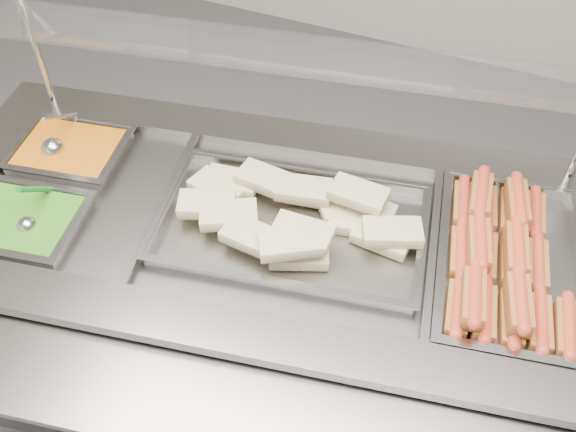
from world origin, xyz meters
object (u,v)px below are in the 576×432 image
at_px(sneeze_guard, 288,55).
at_px(ladle, 54,147).
at_px(pan_wraps, 292,229).
at_px(pan_hotdogs, 507,269).
at_px(serving_spoon, 29,219).
at_px(steam_counter, 273,314).

relative_size(sneeze_guard, ladle, 8.73).
bearing_deg(pan_wraps, pan_hotdogs, 10.40).
bearing_deg(serving_spoon, pan_wraps, 22.92).
bearing_deg(sneeze_guard, steam_counter, -79.60).
xyz_separation_m(steam_counter, pan_wraps, (0.06, 0.01, 0.40)).
xyz_separation_m(pan_hotdogs, serving_spoon, (-1.13, -0.35, 0.05)).
relative_size(steam_counter, pan_hotdogs, 3.32).
bearing_deg(ladle, pan_wraps, 0.46).
xyz_separation_m(steam_counter, pan_hotdogs, (0.58, 0.11, 0.39)).
bearing_deg(ladle, pan_hotdogs, 4.71).
distance_m(pan_hotdogs, serving_spoon, 1.18).
xyz_separation_m(ladle, serving_spoon, (0.11, -0.25, 0.00)).
height_order(steam_counter, serving_spoon, serving_spoon).
bearing_deg(steam_counter, pan_hotdogs, 10.40).
bearing_deg(sneeze_guard, serving_spoon, -138.67).
bearing_deg(ladle, serving_spoon, -65.59).
height_order(steam_counter, sneeze_guard, sneeze_guard).
height_order(sneeze_guard, pan_wraps, sneeze_guard).
distance_m(sneeze_guard, pan_hotdogs, 0.73).
relative_size(pan_wraps, ladle, 3.86).
height_order(sneeze_guard, serving_spoon, sneeze_guard).
distance_m(pan_wraps, serving_spoon, 0.65).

